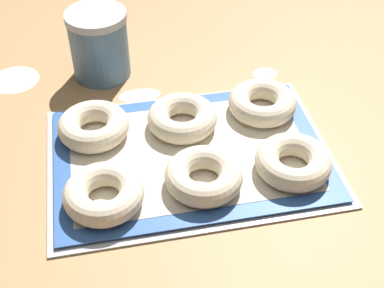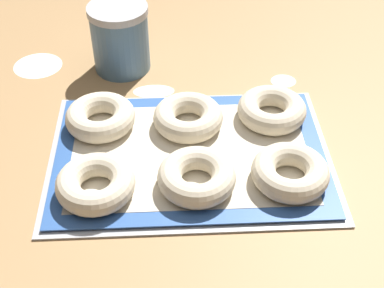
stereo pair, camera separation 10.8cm
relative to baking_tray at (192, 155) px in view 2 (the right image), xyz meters
name	(u,v)px [view 2 (the right image)]	position (x,y,z in m)	size (l,w,h in m)	color
ground_plane	(190,163)	(0.00, -0.02, 0.00)	(2.80, 2.80, 0.00)	#A87F51
baking_tray	(192,155)	(0.00, 0.00, 0.00)	(0.52, 0.37, 0.01)	#B2B5BA
baking_mat	(192,153)	(0.00, 0.00, 0.01)	(0.50, 0.34, 0.00)	#2D569E
bagel_front_left	(96,184)	(-0.17, -0.09, 0.03)	(0.14, 0.14, 0.04)	beige
bagel_front_center	(197,177)	(0.00, -0.08, 0.03)	(0.14, 0.14, 0.04)	beige
bagel_front_right	(290,172)	(0.17, -0.08, 0.03)	(0.14, 0.14, 0.04)	beige
bagel_back_left	(100,117)	(-0.17, 0.09, 0.03)	(0.14, 0.14, 0.04)	beige
bagel_back_center	(190,117)	(0.00, 0.08, 0.03)	(0.14, 0.14, 0.04)	beige
bagel_back_right	(272,110)	(0.16, 0.09, 0.03)	(0.14, 0.14, 0.04)	beige
flour_canister	(120,38)	(-0.14, 0.31, 0.07)	(0.13, 0.13, 0.15)	slate
flour_patch_near	(154,91)	(-0.07, 0.21, 0.00)	(0.09, 0.05, 0.00)	white
flour_patch_far	(283,80)	(0.21, 0.23, 0.00)	(0.06, 0.05, 0.00)	white
flour_patch_side	(38,65)	(-0.34, 0.32, 0.00)	(0.11, 0.11, 0.00)	white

